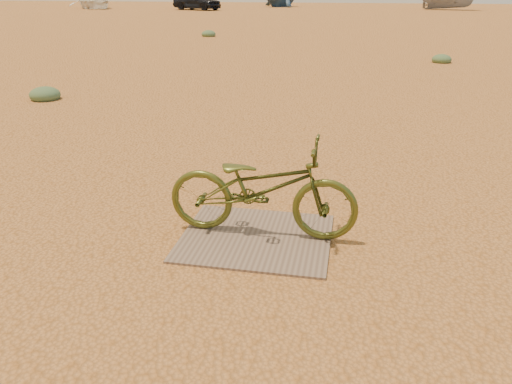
% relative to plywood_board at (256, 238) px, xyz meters
% --- Properties ---
extents(ground, '(120.00, 120.00, 0.00)m').
position_rel_plywood_board_xyz_m(ground, '(-0.29, 0.07, -0.01)').
color(ground, '#BB7D42').
rests_on(ground, ground).
extents(plywood_board, '(1.33, 1.15, 0.02)m').
position_rel_plywood_board_xyz_m(plywood_board, '(0.00, 0.00, 0.00)').
color(plywood_board, '#766351').
rests_on(plywood_board, ground).
extents(bicycle, '(1.69, 0.59, 0.89)m').
position_rel_plywood_board_xyz_m(bicycle, '(0.04, 0.08, 0.45)').
color(bicycle, '#47501B').
rests_on(bicycle, plywood_board).
extents(car, '(4.70, 3.29, 1.49)m').
position_rel_plywood_board_xyz_m(car, '(-13.03, 40.18, 0.73)').
color(car, black).
rests_on(car, ground).
extents(boat_near_left, '(6.39, 6.47, 1.10)m').
position_rel_plywood_board_xyz_m(boat_near_left, '(-22.95, 40.83, 0.54)').
color(boat_near_left, white).
rests_on(boat_near_left, ground).
extents(kale_a, '(0.59, 0.59, 0.32)m').
position_rel_plywood_board_xyz_m(kale_a, '(-5.22, 4.94, -0.01)').
color(kale_a, '#5A774D').
rests_on(kale_a, ground).
extents(kale_b, '(0.55, 0.55, 0.31)m').
position_rel_plywood_board_xyz_m(kale_b, '(3.22, 11.68, -0.01)').
color(kale_b, '#5A774D').
rests_on(kale_b, ground).
extents(kale_c, '(0.61, 0.61, 0.34)m').
position_rel_plywood_board_xyz_m(kale_c, '(-5.57, 17.86, -0.01)').
color(kale_c, '#5A774D').
rests_on(kale_c, ground).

